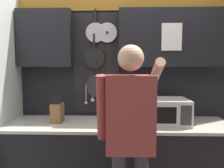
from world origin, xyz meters
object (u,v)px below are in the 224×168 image
utensil_crock (109,115)px  person (130,130)px  microwave (164,111)px  knife_block (57,112)px

utensil_crock → person: bearing=-71.6°
microwave → utensil_crock: 0.59m
knife_block → utensil_crock: utensil_crock is taller
microwave → utensil_crock: size_ratio=1.42×
utensil_crock → microwave: bearing=-0.2°
microwave → utensil_crock: (-0.58, 0.00, -0.04)m
microwave → knife_block: size_ratio=1.72×
knife_block → person: 0.96m
knife_block → utensil_crock: 0.56m
microwave → utensil_crock: bearing=179.8°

